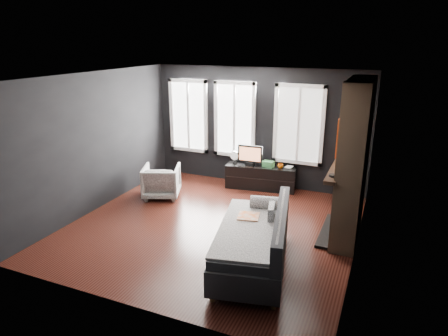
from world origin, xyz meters
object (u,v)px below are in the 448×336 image
at_px(media_console, 261,177).
at_px(monitor, 250,154).
at_px(mug, 280,165).
at_px(mantel_vase, 341,155).
at_px(armchair, 161,180).
at_px(book, 286,162).
at_px(sofa, 253,238).

xyz_separation_m(media_console, monitor, (-0.26, -0.05, 0.53)).
xyz_separation_m(mug, mantel_vase, (1.40, -1.17, 0.71)).
height_order(armchair, book, armchair).
distance_m(armchair, book, 2.79).
bearing_deg(monitor, armchair, -142.15).
xyz_separation_m(armchair, book, (2.36, 1.47, 0.26)).
xyz_separation_m(media_console, mantel_vase, (1.85, -1.19, 1.04)).
bearing_deg(mug, mantel_vase, -39.91).
relative_size(media_console, mantel_vase, 9.23).
xyz_separation_m(sofa, book, (-0.36, 3.33, 0.18)).
bearing_deg(mantel_vase, book, 134.97).
bearing_deg(mug, media_console, 177.93).
bearing_deg(book, monitor, -167.34).
bearing_deg(monitor, mug, 1.37).
relative_size(book, mantel_vase, 1.18).
bearing_deg(book, sofa, -83.76).
relative_size(sofa, mug, 18.18).
bearing_deg(mantel_vase, sofa, -115.21).
bearing_deg(media_console, monitor, -176.04).
bearing_deg(sofa, mug, 86.18).
bearing_deg(media_console, mantel_vase, -40.29).
bearing_deg(mantel_vase, media_console, 147.25).
height_order(sofa, mantel_vase, mantel_vase).
xyz_separation_m(sofa, monitor, (-1.16, 3.16, 0.34)).
xyz_separation_m(sofa, mantel_vase, (0.95, 2.02, 0.85)).
bearing_deg(mantel_vase, mug, 140.09).
distance_m(mug, book, 0.17).
height_order(sofa, armchair, sofa).
bearing_deg(book, media_console, -166.78).
bearing_deg(monitor, media_console, 9.93).
xyz_separation_m(sofa, armchair, (-2.72, 1.87, -0.08)).
xyz_separation_m(mug, book, (0.09, 0.14, 0.04)).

